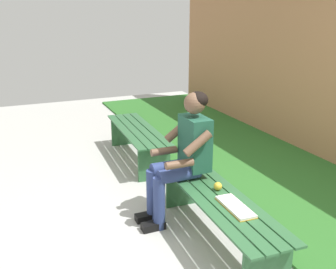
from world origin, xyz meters
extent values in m
cube|color=#B2B2AD|center=(1.06, 1.00, -0.02)|extent=(10.00, 7.00, 0.04)
cube|color=#2D6B28|center=(1.06, -1.45, 0.01)|extent=(9.00, 2.16, 0.03)
cube|color=#2D6038|center=(-0.01, -0.17, 0.43)|extent=(1.72, 0.17, 0.02)
cube|color=#2D6038|center=(0.00, -0.06, 0.43)|extent=(1.72, 0.17, 0.02)
cube|color=#2D6038|center=(0.00, 0.06, 0.43)|extent=(1.72, 0.17, 0.02)
cube|color=#2D6038|center=(0.01, 0.17, 0.43)|extent=(1.72, 0.17, 0.02)
cube|color=#2D6038|center=(0.74, -0.03, 0.21)|extent=(0.05, 0.40, 0.42)
cube|color=#2D6038|center=(2.12, -0.17, 0.43)|extent=(1.60, 0.16, 0.02)
cube|color=#2D6038|center=(2.12, -0.06, 0.43)|extent=(1.60, 0.16, 0.02)
cube|color=#2D6038|center=(2.13, 0.06, 0.43)|extent=(1.60, 0.16, 0.02)
cube|color=#2D6038|center=(2.13, 0.17, 0.43)|extent=(1.60, 0.16, 0.02)
cube|color=#2D6038|center=(1.44, 0.03, 0.21)|extent=(0.05, 0.40, 0.42)
cube|color=#2D6038|center=(2.80, -0.03, 0.21)|extent=(0.05, 0.40, 0.42)
cube|color=#1E513D|center=(0.50, -0.02, 0.76)|extent=(0.34, 0.20, 0.50)
sphere|color=brown|center=(0.50, -0.01, 1.14)|extent=(0.20, 0.20, 0.20)
ellipsoid|color=black|center=(0.50, -0.04, 1.17)|extent=(0.20, 0.19, 0.15)
cylinder|color=navy|center=(0.41, 0.18, 0.51)|extent=(0.13, 0.40, 0.13)
cylinder|color=navy|center=(0.59, 0.18, 0.51)|extent=(0.13, 0.40, 0.13)
cylinder|color=navy|center=(0.41, 0.38, 0.26)|extent=(0.11, 0.11, 0.51)
cube|color=black|center=(0.41, 0.44, 0.04)|extent=(0.10, 0.22, 0.07)
cylinder|color=navy|center=(0.59, 0.38, 0.26)|extent=(0.11, 0.11, 0.51)
cube|color=black|center=(0.59, 0.44, 0.04)|extent=(0.10, 0.22, 0.07)
cylinder|color=brown|center=(0.29, 0.06, 0.83)|extent=(0.08, 0.28, 0.23)
cylinder|color=brown|center=(0.32, 0.22, 0.65)|extent=(0.07, 0.26, 0.07)
cylinder|color=brown|center=(0.71, 0.06, 0.83)|extent=(0.08, 0.28, 0.23)
cylinder|color=brown|center=(0.68, 0.22, 0.65)|extent=(0.07, 0.26, 0.07)
sphere|color=gold|center=(0.11, -0.05, 0.48)|extent=(0.07, 0.07, 0.07)
cube|color=white|center=(-0.33, -0.02, 0.46)|extent=(0.21, 0.16, 0.02)
cube|color=white|center=(-0.13, -0.02, 0.46)|extent=(0.21, 0.16, 0.02)
cube|color=#BF8C1E|center=(-0.23, -0.02, 0.45)|extent=(0.42, 0.17, 0.01)
camera|label=1|loc=(-2.60, 1.58, 1.97)|focal=42.10mm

